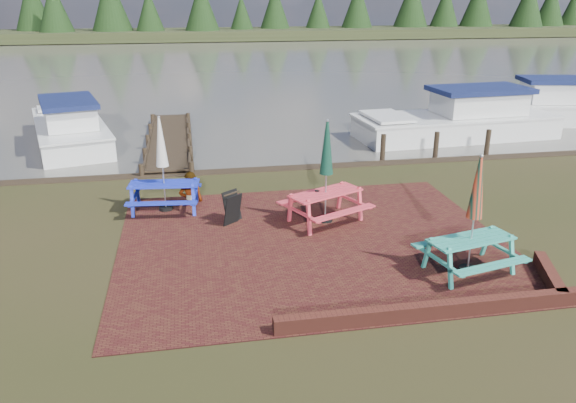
# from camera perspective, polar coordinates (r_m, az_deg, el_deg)

# --- Properties ---
(ground) EXTENTS (120.00, 120.00, 0.00)m
(ground) POSITION_cam_1_polar(r_m,az_deg,el_deg) (12.46, 3.50, -6.06)
(ground) COLOR black
(ground) RESTS_ON ground
(paving) EXTENTS (9.00, 7.50, 0.02)m
(paving) POSITION_cam_1_polar(r_m,az_deg,el_deg) (13.33, 2.49, -4.14)
(paving) COLOR #371211
(paving) RESTS_ON ground
(brick_wall) EXTENTS (6.21, 1.79, 0.30)m
(brick_wall) POSITION_cam_1_polar(r_m,az_deg,el_deg) (11.11, 17.53, -9.69)
(brick_wall) COLOR #4C1E16
(brick_wall) RESTS_ON ground
(water) EXTENTS (120.00, 60.00, 0.02)m
(water) POSITION_cam_1_polar(r_m,az_deg,el_deg) (48.21, -7.16, 13.67)
(water) COLOR #413E38
(water) RESTS_ON ground
(far_treeline) EXTENTS (120.00, 10.00, 8.10)m
(far_treeline) POSITION_cam_1_polar(r_m,az_deg,el_deg) (76.90, -8.68, 18.52)
(far_treeline) COLOR black
(far_treeline) RESTS_ON ground
(picnic_table_teal) EXTENTS (2.14, 1.99, 2.54)m
(picnic_table_teal) POSITION_cam_1_polar(r_m,az_deg,el_deg) (12.21, 18.19, -3.07)
(picnic_table_teal) COLOR teal
(picnic_table_teal) RESTS_ON ground
(picnic_table_red) EXTENTS (2.44, 2.34, 2.65)m
(picnic_table_red) POSITION_cam_1_polar(r_m,az_deg,el_deg) (14.22, 3.86, 1.43)
(picnic_table_red) COLOR #C93341
(picnic_table_red) RESTS_ON ground
(picnic_table_blue) EXTENTS (2.01, 1.83, 2.56)m
(picnic_table_blue) POSITION_cam_1_polar(r_m,az_deg,el_deg) (15.32, -12.52, 2.26)
(picnic_table_blue) COLOR #1727B0
(picnic_table_blue) RESTS_ON ground
(chalkboard) EXTENTS (0.52, 0.75, 0.82)m
(chalkboard) POSITION_cam_1_polar(r_m,az_deg,el_deg) (14.32, -5.68, -0.64)
(chalkboard) COLOR black
(chalkboard) RESTS_ON ground
(jetty) EXTENTS (1.76, 9.08, 1.00)m
(jetty) POSITION_cam_1_polar(r_m,az_deg,el_deg) (22.76, -11.98, 6.17)
(jetty) COLOR black
(jetty) RESTS_ON ground
(boat_jetty) EXTENTS (4.30, 7.71, 2.12)m
(boat_jetty) POSITION_cam_1_polar(r_m,az_deg,el_deg) (24.28, -21.26, 6.88)
(boat_jetty) COLOR silver
(boat_jetty) RESTS_ON ground
(boat_near) EXTENTS (8.62, 3.51, 2.28)m
(boat_near) POSITION_cam_1_polar(r_m,az_deg,el_deg) (24.84, 17.04, 7.77)
(boat_near) COLOR silver
(boat_near) RESTS_ON ground
(boat_far) EXTENTS (7.71, 4.02, 2.29)m
(boat_far) POSITION_cam_1_polar(r_m,az_deg,el_deg) (29.13, 24.31, 8.63)
(boat_far) COLOR silver
(boat_far) RESTS_ON ground
(person) EXTENTS (0.66, 0.43, 1.81)m
(person) POSITION_cam_1_polar(r_m,az_deg,el_deg) (15.73, -9.99, 2.95)
(person) COLOR gray
(person) RESTS_ON ground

